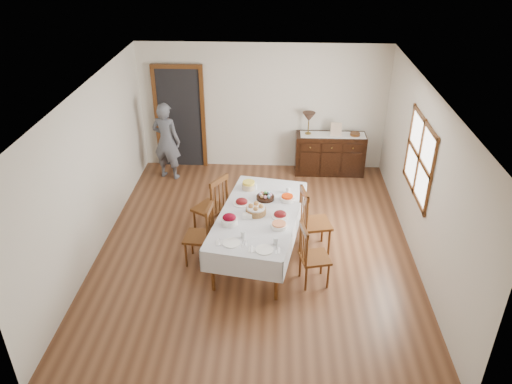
{
  "coord_description": "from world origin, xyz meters",
  "views": [
    {
      "loc": [
        0.32,
        -6.67,
        4.74
      ],
      "look_at": [
        0.0,
        0.1,
        0.95
      ],
      "focal_mm": 35.0,
      "sensor_mm": 36.0,
      "label": 1
    }
  ],
  "objects_px": {
    "chair_left_far": "(213,206)",
    "sideboard": "(330,154)",
    "chair_left_near": "(202,234)",
    "chair_right_far": "(312,220)",
    "chair_right_near": "(312,255)",
    "table_lamp": "(309,118)",
    "person": "(166,139)",
    "dining_table": "(259,218)"
  },
  "relations": [
    {
      "from": "dining_table",
      "to": "chair_left_near",
      "type": "distance_m",
      "value": 0.9
    },
    {
      "from": "chair_right_far",
      "to": "table_lamp",
      "type": "height_order",
      "value": "table_lamp"
    },
    {
      "from": "person",
      "to": "chair_left_near",
      "type": "bearing_deg",
      "value": 126.4
    },
    {
      "from": "chair_left_far",
      "to": "dining_table",
      "type": "bearing_deg",
      "value": 87.28
    },
    {
      "from": "chair_left_far",
      "to": "chair_right_near",
      "type": "distance_m",
      "value": 1.95
    },
    {
      "from": "chair_left_far",
      "to": "person",
      "type": "height_order",
      "value": "person"
    },
    {
      "from": "sideboard",
      "to": "table_lamp",
      "type": "relative_size",
      "value": 3.06
    },
    {
      "from": "chair_right_far",
      "to": "chair_right_near",
      "type": "bearing_deg",
      "value": 164.36
    },
    {
      "from": "chair_right_far",
      "to": "sideboard",
      "type": "distance_m",
      "value": 2.82
    },
    {
      "from": "dining_table",
      "to": "chair_left_far",
      "type": "xyz_separation_m",
      "value": [
        -0.78,
        0.53,
        -0.13
      ]
    },
    {
      "from": "sideboard",
      "to": "table_lamp",
      "type": "distance_m",
      "value": 0.91
    },
    {
      "from": "dining_table",
      "to": "sideboard",
      "type": "xyz_separation_m",
      "value": [
        1.33,
        2.96,
        -0.27
      ]
    },
    {
      "from": "person",
      "to": "table_lamp",
      "type": "distance_m",
      "value": 2.86
    },
    {
      "from": "dining_table",
      "to": "chair_right_far",
      "type": "height_order",
      "value": "chair_right_far"
    },
    {
      "from": "chair_left_far",
      "to": "person",
      "type": "xyz_separation_m",
      "value": [
        -1.17,
        2.08,
        0.28
      ]
    },
    {
      "from": "chair_left_near",
      "to": "sideboard",
      "type": "bearing_deg",
      "value": 151.57
    },
    {
      "from": "chair_left_near",
      "to": "sideboard",
      "type": "xyz_separation_m",
      "value": [
        2.19,
        3.17,
        -0.08
      ]
    },
    {
      "from": "chair_left_far",
      "to": "sideboard",
      "type": "xyz_separation_m",
      "value": [
        2.12,
        2.43,
        -0.14
      ]
    },
    {
      "from": "chair_left_far",
      "to": "sideboard",
      "type": "distance_m",
      "value": 3.22
    },
    {
      "from": "dining_table",
      "to": "table_lamp",
      "type": "distance_m",
      "value": 3.14
    },
    {
      "from": "chair_right_near",
      "to": "person",
      "type": "distance_m",
      "value": 4.26
    },
    {
      "from": "sideboard",
      "to": "dining_table",
      "type": "bearing_deg",
      "value": -114.18
    },
    {
      "from": "chair_right_far",
      "to": "person",
      "type": "xyz_separation_m",
      "value": [
        -2.78,
        2.43,
        0.29
      ]
    },
    {
      "from": "chair_left_near",
      "to": "chair_right_far",
      "type": "height_order",
      "value": "chair_right_far"
    },
    {
      "from": "chair_left_far",
      "to": "table_lamp",
      "type": "relative_size",
      "value": 2.42
    },
    {
      "from": "chair_left_far",
      "to": "chair_right_near",
      "type": "height_order",
      "value": "chair_left_far"
    },
    {
      "from": "chair_right_near",
      "to": "chair_left_near",
      "type": "bearing_deg",
      "value": 62.28
    },
    {
      "from": "chair_left_near",
      "to": "table_lamp",
      "type": "xyz_separation_m",
      "value": [
        1.72,
        3.18,
        0.69
      ]
    },
    {
      "from": "dining_table",
      "to": "chair_right_far",
      "type": "relative_size",
      "value": 2.23
    },
    {
      "from": "chair_right_near",
      "to": "sideboard",
      "type": "height_order",
      "value": "chair_right_near"
    },
    {
      "from": "chair_left_far",
      "to": "chair_right_far",
      "type": "xyz_separation_m",
      "value": [
        1.61,
        -0.34,
        -0.01
      ]
    },
    {
      "from": "chair_left_near",
      "to": "chair_right_far",
      "type": "relative_size",
      "value": 0.92
    },
    {
      "from": "chair_left_near",
      "to": "person",
      "type": "bearing_deg",
      "value": -152.52
    },
    {
      "from": "chair_left_near",
      "to": "sideboard",
      "type": "distance_m",
      "value": 3.85
    },
    {
      "from": "chair_right_near",
      "to": "chair_right_far",
      "type": "xyz_separation_m",
      "value": [
        0.05,
        0.82,
        0.06
      ]
    },
    {
      "from": "dining_table",
      "to": "chair_left_near",
      "type": "xyz_separation_m",
      "value": [
        -0.86,
        -0.2,
        -0.18
      ]
    },
    {
      "from": "chair_left_near",
      "to": "chair_right_near",
      "type": "distance_m",
      "value": 1.69
    },
    {
      "from": "chair_left_near",
      "to": "chair_left_far",
      "type": "distance_m",
      "value": 0.74
    },
    {
      "from": "chair_right_near",
      "to": "sideboard",
      "type": "xyz_separation_m",
      "value": [
        0.55,
        3.6,
        -0.07
      ]
    },
    {
      "from": "chair_right_far",
      "to": "person",
      "type": "relative_size",
      "value": 0.65
    },
    {
      "from": "chair_right_near",
      "to": "table_lamp",
      "type": "xyz_separation_m",
      "value": [
        0.09,
        3.61,
        0.71
      ]
    },
    {
      "from": "dining_table",
      "to": "chair_right_near",
      "type": "bearing_deg",
      "value": -29.09
    }
  ]
}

